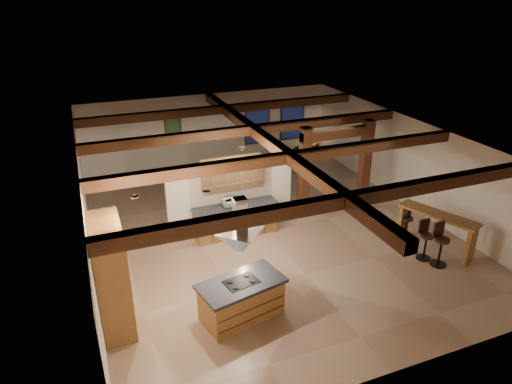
{
  "coord_description": "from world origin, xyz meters",
  "views": [
    {
      "loc": [
        -4.78,
        -11.07,
        6.73
      ],
      "look_at": [
        -0.2,
        0.5,
        1.07
      ],
      "focal_mm": 32.0,
      "sensor_mm": 36.0,
      "label": 1
    }
  ],
  "objects_px": {
    "kitchen_island": "(241,299)",
    "dining_table": "(252,189)",
    "bar_counter": "(437,226)",
    "sofa": "(288,155)"
  },
  "relations": [
    {
      "from": "kitchen_island",
      "to": "sofa",
      "type": "distance_m",
      "value": 9.85
    },
    {
      "from": "dining_table",
      "to": "bar_counter",
      "type": "height_order",
      "value": "bar_counter"
    },
    {
      "from": "kitchen_island",
      "to": "bar_counter",
      "type": "xyz_separation_m",
      "value": [
        5.9,
        0.67,
        0.29
      ]
    },
    {
      "from": "sofa",
      "to": "bar_counter",
      "type": "distance_m",
      "value": 7.81
    },
    {
      "from": "kitchen_island",
      "to": "dining_table",
      "type": "bearing_deg",
      "value": 66.64
    },
    {
      "from": "kitchen_island",
      "to": "sofa",
      "type": "bearing_deg",
      "value": 58.8
    },
    {
      "from": "kitchen_island",
      "to": "sofa",
      "type": "height_order",
      "value": "kitchen_island"
    },
    {
      "from": "dining_table",
      "to": "sofa",
      "type": "xyz_separation_m",
      "value": [
        2.65,
        2.74,
        -0.06
      ]
    },
    {
      "from": "bar_counter",
      "to": "sofa",
      "type": "bearing_deg",
      "value": 95.92
    },
    {
      "from": "sofa",
      "to": "bar_counter",
      "type": "bearing_deg",
      "value": 76.76
    }
  ]
}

